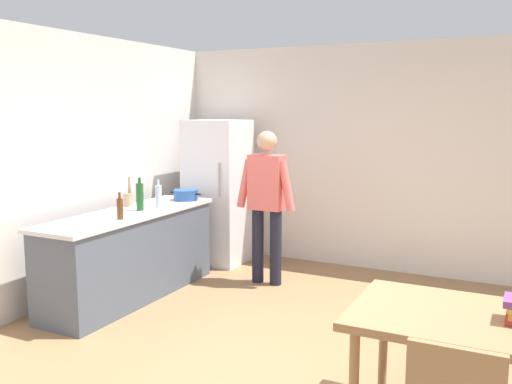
{
  "coord_description": "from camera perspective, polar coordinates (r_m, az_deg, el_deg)",
  "views": [
    {
      "loc": [
        1.65,
        -3.6,
        1.93
      ],
      "look_at": [
        -0.73,
        1.14,
        1.14
      ],
      "focal_mm": 39.14,
      "sensor_mm": 36.0,
      "label": 1
    }
  ],
  "objects": [
    {
      "name": "dining_table",
      "position": [
        3.54,
        21.37,
        -12.96
      ],
      "size": [
        1.4,
        0.9,
        0.75
      ],
      "color": "#9E754C",
      "rests_on": "ground_plane"
    },
    {
      "name": "bottle_beer_brown",
      "position": [
        5.41,
        -13.73,
        -1.63
      ],
      "size": [
        0.06,
        0.06,
        0.26
      ],
      "color": "#5B3314",
      "rests_on": "kitchen_counter"
    },
    {
      "name": "bottle_wine_green",
      "position": [
        5.84,
        -11.79,
        -0.45
      ],
      "size": [
        0.08,
        0.08,
        0.34
      ],
      "color": "#1E5123",
      "rests_on": "kitchen_counter"
    },
    {
      "name": "refrigerator",
      "position": [
        7.05,
        -3.94,
        0.03
      ],
      "size": [
        0.7,
        0.67,
        1.8
      ],
      "color": "white",
      "rests_on": "ground_plane"
    },
    {
      "name": "wall_back",
      "position": [
        6.83,
        12.57,
        3.38
      ],
      "size": [
        6.4,
        0.12,
        2.7
      ],
      "primitive_type": "cube",
      "color": "silver",
      "rests_on": "ground_plane"
    },
    {
      "name": "person",
      "position": [
        6.11,
        1.1,
        -0.51
      ],
      "size": [
        0.7,
        0.22,
        1.7
      ],
      "color": "#1E1E2D",
      "rests_on": "ground_plane"
    },
    {
      "name": "ground_plane",
      "position": [
        4.41,
        1.92,
        -17.55
      ],
      "size": [
        14.0,
        14.0,
        0.0
      ],
      "primitive_type": "plane",
      "color": "#936D47"
    },
    {
      "name": "cooking_pot",
      "position": [
        6.43,
        -7.18,
        -0.29
      ],
      "size": [
        0.4,
        0.28,
        0.12
      ],
      "color": "#285193",
      "rests_on": "kitchen_counter"
    },
    {
      "name": "utensil_jar",
      "position": [
        6.12,
        -12.9,
        -0.71
      ],
      "size": [
        0.11,
        0.11,
        0.32
      ],
      "color": "tan",
      "rests_on": "kitchen_counter"
    },
    {
      "name": "bottle_water_clear",
      "position": [
        5.95,
        -9.94,
        -0.42
      ],
      "size": [
        0.07,
        0.07,
        0.3
      ],
      "color": "silver",
      "rests_on": "kitchen_counter"
    },
    {
      "name": "wall_left",
      "position": [
        5.73,
        -21.46,
        2.05
      ],
      "size": [
        0.12,
        5.6,
        2.7
      ],
      "primitive_type": "cube",
      "color": "silver",
      "rests_on": "ground_plane"
    },
    {
      "name": "kitchen_counter",
      "position": [
        5.9,
        -12.7,
        -6.26
      ],
      "size": [
        0.64,
        2.2,
        0.9
      ],
      "color": "#4C5666",
      "rests_on": "ground_plane"
    }
  ]
}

